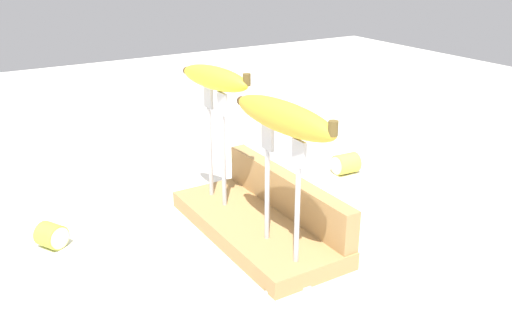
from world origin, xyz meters
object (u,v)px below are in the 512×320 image
at_px(banana_raised_left, 215,78).
at_px(banana_raised_right, 283,117).
at_px(fork_stand_right, 282,181).
at_px(fork_fallen_near, 241,132).
at_px(fork_fallen_far, 262,292).
at_px(fork_stand_left, 216,136).
at_px(banana_chunk_far, 52,236).
at_px(banana_chunk_near, 345,164).

bearing_deg(banana_raised_left, banana_raised_right, 0.00).
distance_m(fork_stand_right, banana_raised_left, 0.22).
bearing_deg(fork_fallen_near, fork_stand_right, -24.49).
distance_m(fork_stand_right, fork_fallen_near, 0.61).
bearing_deg(banana_raised_left, fork_fallen_near, 144.99).
height_order(banana_raised_right, fork_fallen_far, banana_raised_right).
xyz_separation_m(fork_stand_left, banana_raised_right, (0.19, -0.00, 0.08)).
bearing_deg(fork_stand_right, fork_fallen_far, -52.52).
bearing_deg(fork_fallen_near, banana_raised_left, -35.01).
bearing_deg(fork_fallen_far, fork_stand_right, 127.48).
bearing_deg(banana_raised_left, fork_stand_right, 0.00).
bearing_deg(banana_chunk_far, banana_raised_right, 49.97).
height_order(banana_chunk_near, banana_chunk_far, banana_chunk_near).
height_order(banana_raised_left, banana_raised_right, banana_raised_left).
xyz_separation_m(fork_stand_left, banana_raised_left, (-0.00, -0.00, 0.10)).
bearing_deg(fork_fallen_far, banana_raised_left, 165.84).
distance_m(banana_raised_right, banana_chunk_near, 0.42).
xyz_separation_m(fork_stand_left, fork_stand_right, (0.19, 0.00, -0.01)).
distance_m(banana_raised_right, fork_fallen_far, 0.23).
relative_size(fork_stand_left, banana_chunk_near, 3.72).
relative_size(banana_raised_left, banana_chunk_far, 3.11).
xyz_separation_m(fork_fallen_far, banana_chunk_far, (-0.27, -0.21, 0.02)).
distance_m(banana_raised_right, banana_chunk_far, 0.40).
bearing_deg(banana_chunk_far, fork_fallen_far, 37.45).
bearing_deg(banana_chunk_far, banana_raised_left, 83.03).
relative_size(banana_raised_right, banana_chunk_near, 3.93).
distance_m(fork_stand_right, banana_chunk_far, 0.37).
bearing_deg(banana_raised_right, fork_stand_right, 4.26).
bearing_deg(fork_stand_left, banana_chunk_near, 95.00).
relative_size(fork_stand_right, fork_fallen_near, 0.95).
distance_m(banana_raised_left, banana_raised_right, 0.19).
relative_size(fork_stand_left, fork_fallen_near, 1.04).
bearing_deg(fork_fallen_near, banana_chunk_near, 9.08).
xyz_separation_m(fork_fallen_near, fork_fallen_far, (0.59, -0.31, 0.00)).
relative_size(banana_raised_right, banana_chunk_far, 3.97).
relative_size(fork_stand_right, banana_chunk_near, 3.40).
distance_m(fork_stand_right, banana_chunk_near, 0.39).
xyz_separation_m(fork_fallen_near, banana_chunk_far, (0.32, -0.52, 0.02)).
height_order(fork_stand_right, fork_fallen_near, fork_stand_right).
distance_m(banana_raised_left, banana_chunk_far, 0.35).
distance_m(banana_chunk_near, banana_chunk_far, 0.57).
bearing_deg(banana_chunk_far, fork_fallen_near, 122.07).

